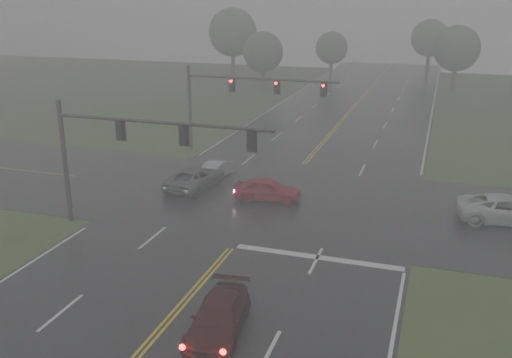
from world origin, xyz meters
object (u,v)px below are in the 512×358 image
(sedan_silver, at_px, (218,177))
(signal_gantry_near, at_px, (123,143))
(pickup_white, at_px, (506,222))
(signal_gantry_far, at_px, (233,93))
(car_grey, at_px, (196,188))
(sedan_maroon, at_px, (219,334))
(sedan_red, at_px, (268,200))

(sedan_silver, distance_m, signal_gantry_near, 11.62)
(pickup_white, bearing_deg, signal_gantry_far, 57.15)
(signal_gantry_near, relative_size, signal_gantry_far, 0.99)
(car_grey, bearing_deg, signal_gantry_far, -80.24)
(sedan_silver, bearing_deg, signal_gantry_near, 89.28)
(sedan_maroon, height_order, sedan_silver, sedan_maroon)
(sedan_maroon, relative_size, pickup_white, 0.84)
(sedan_maroon, relative_size, sedan_red, 1.11)
(sedan_silver, xyz_separation_m, signal_gantry_far, (-1.17, 6.47, 4.95))
(signal_gantry_far, bearing_deg, signal_gantry_near, -90.27)
(sedan_silver, height_order, signal_gantry_far, signal_gantry_far)
(signal_gantry_far, bearing_deg, sedan_red, -59.25)
(sedan_maroon, xyz_separation_m, signal_gantry_near, (-8.68, 8.13, 4.96))
(sedan_silver, bearing_deg, sedan_maroon, 117.91)
(sedan_silver, relative_size, signal_gantry_far, 0.30)
(sedan_maroon, distance_m, car_grey, 17.62)
(car_grey, xyz_separation_m, signal_gantry_near, (-0.72, -7.59, 4.96))
(car_grey, xyz_separation_m, signal_gantry_far, (-0.64, 9.31, 4.95))
(car_grey, bearing_deg, sedan_silver, -94.65)
(sedan_red, bearing_deg, signal_gantry_near, 132.32)
(sedan_red, bearing_deg, car_grey, 75.90)
(sedan_maroon, relative_size, signal_gantry_far, 0.37)
(sedan_maroon, relative_size, sedan_silver, 1.26)
(sedan_silver, bearing_deg, car_grey, 85.65)
(signal_gantry_near, bearing_deg, sedan_maroon, -43.15)
(car_grey, height_order, signal_gantry_far, signal_gantry_far)
(sedan_maroon, xyz_separation_m, signal_gantry_far, (-8.60, 25.03, 4.95))
(sedan_red, distance_m, signal_gantry_near, 10.40)
(pickup_white, bearing_deg, signal_gantry_near, 102.48)
(sedan_red, relative_size, signal_gantry_far, 0.34)
(car_grey, height_order, pickup_white, pickup_white)
(pickup_white, bearing_deg, sedan_red, 85.04)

